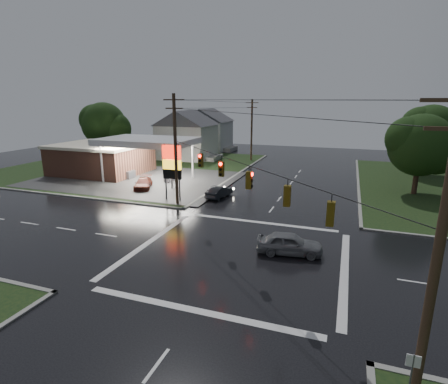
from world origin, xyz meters
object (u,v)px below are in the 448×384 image
(utility_pole_se, at_px, (438,254))
(house_near, at_px, (187,134))
(tree_nw_behind, at_px, (105,125))
(car_pump, at_px, (143,183))
(tree_ne_near, at_px, (422,145))
(utility_pole_n, at_px, (252,129))
(car_north, at_px, (219,192))
(house_far, at_px, (207,129))
(car_crossing, at_px, (289,243))
(pylon_sign, at_px, (172,164))
(gas_station, at_px, (108,157))
(utility_pole_nw, at_px, (176,149))
(tree_ne_far, at_px, (431,131))

(utility_pole_se, xyz_separation_m, house_near, (-30.45, 45.50, -1.32))
(tree_nw_behind, relative_size, car_pump, 2.25)
(utility_pole_se, relative_size, tree_ne_near, 1.22)
(utility_pole_n, height_order, tree_ne_near, utility_pole_n)
(house_near, bearing_deg, car_pump, -78.23)
(utility_pole_se, height_order, tree_nw_behind, utility_pole_se)
(car_pump, bearing_deg, car_north, -27.06)
(house_far, bearing_deg, tree_ne_near, -35.77)
(utility_pole_n, distance_m, house_near, 11.67)
(tree_ne_near, distance_m, car_pump, 31.92)
(house_near, xyz_separation_m, car_north, (14.59, -22.63, -3.77))
(car_north, xyz_separation_m, car_crossing, (9.65, -11.96, 0.13))
(house_near, bearing_deg, pylon_sign, -67.72)
(car_north, xyz_separation_m, car_pump, (-10.01, 0.63, 0.01))
(car_north, height_order, car_crossing, car_crossing)
(gas_station, height_order, utility_pole_nw, utility_pole_nw)
(utility_pole_n, bearing_deg, utility_pole_nw, -90.00)
(utility_pole_se, relative_size, car_pump, 2.48)
(car_pump, bearing_deg, utility_pole_se, -65.73)
(house_near, bearing_deg, utility_pole_n, 9.91)
(tree_ne_far, bearing_deg, car_north, -138.74)
(utility_pole_se, height_order, house_far, utility_pole_se)
(gas_station, xyz_separation_m, house_near, (4.73, 16.30, 1.86))
(utility_pole_nw, xyz_separation_m, tree_nw_behind, (-24.34, 20.49, 0.46))
(pylon_sign, distance_m, house_far, 39.21)
(car_pump, bearing_deg, utility_pole_nw, -56.71)
(car_crossing, bearing_deg, house_near, 26.75)
(utility_pole_n, relative_size, tree_nw_behind, 1.05)
(house_near, height_order, tree_ne_near, tree_ne_near)
(house_far, relative_size, tree_ne_far, 1.13)
(tree_nw_behind, xyz_separation_m, tree_ne_near, (47.98, -8.00, -0.62))
(pylon_sign, height_order, utility_pole_n, utility_pole_n)
(car_crossing, relative_size, car_pump, 1.01)
(house_near, distance_m, house_far, 12.04)
(house_near, bearing_deg, tree_ne_far, -3.01)
(car_crossing, distance_m, car_pump, 23.35)
(tree_ne_near, xyz_separation_m, car_crossing, (-10.85, -20.58, -4.79))
(house_far, bearing_deg, pylon_sign, -73.02)
(tree_nw_behind, bearing_deg, utility_pole_n, 18.21)
(gas_station, height_order, car_crossing, gas_station)
(car_crossing, bearing_deg, utility_pole_n, 10.99)
(car_north, bearing_deg, car_crossing, 139.78)
(tree_ne_far, relative_size, car_north, 2.54)
(car_north, bearing_deg, utility_pole_se, 135.63)
(gas_station, bearing_deg, car_north, -18.13)
(gas_station, distance_m, car_crossing, 34.30)
(utility_pole_nw, bearing_deg, car_crossing, -32.31)
(house_near, relative_size, car_pump, 2.49)
(house_near, distance_m, car_north, 27.19)
(utility_pole_n, distance_m, tree_ne_far, 26.96)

